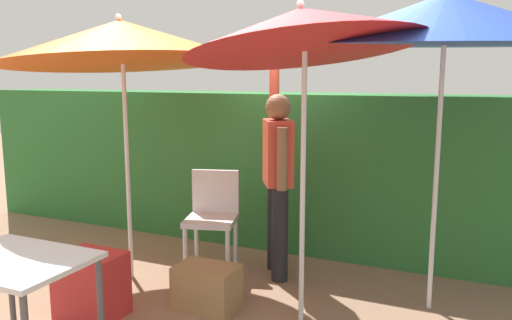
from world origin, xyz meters
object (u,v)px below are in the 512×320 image
object	(u,v)px
person_vendor	(278,171)
cooler_box	(91,285)
umbrella_orange	(446,19)
chair_plastic	(213,213)
umbrella_yellow	(303,30)
crate_cardboard	(207,287)
umbrella_rainbow	(121,42)
folding_table	(15,275)

from	to	relation	value
person_vendor	cooler_box	world-z (taller)	person_vendor
umbrella_orange	chair_plastic	bearing A→B (deg)	178.10
person_vendor	umbrella_yellow	bearing A→B (deg)	-58.39
chair_plastic	crate_cardboard	size ratio (longest dim) A/B	1.92
umbrella_rainbow	cooler_box	size ratio (longest dim) A/B	4.81
umbrella_rainbow	cooler_box	xyz separation A→B (m)	(0.22, -0.72, -1.79)
person_vendor	folding_table	distance (m)	2.28
umbrella_rainbow	person_vendor	size ratio (longest dim) A/B	1.22
folding_table	crate_cardboard	bearing A→B (deg)	70.60
chair_plastic	cooler_box	distance (m)	1.31
umbrella_orange	person_vendor	size ratio (longest dim) A/B	1.26
umbrella_yellow	umbrella_orange	bearing A→B (deg)	37.90
umbrella_yellow	crate_cardboard	world-z (taller)	umbrella_yellow
cooler_box	umbrella_yellow	bearing A→B (deg)	20.45
person_vendor	folding_table	world-z (taller)	person_vendor
cooler_box	chair_plastic	bearing A→B (deg)	75.25
umbrella_orange	chair_plastic	world-z (taller)	umbrella_orange
crate_cardboard	umbrella_yellow	bearing A→B (deg)	5.32
person_vendor	chair_plastic	xyz separation A→B (m)	(-0.61, -0.08, -0.42)
umbrella_orange	crate_cardboard	bearing A→B (deg)	-155.21
crate_cardboard	chair_plastic	bearing A→B (deg)	115.87
umbrella_orange	crate_cardboard	xyz separation A→B (m)	(-1.55, -0.71, -1.97)
person_vendor	folding_table	bearing A→B (deg)	-107.67
chair_plastic	cooler_box	size ratio (longest dim) A/B	1.86
umbrella_yellow	folding_table	size ratio (longest dim) A/B	2.95
umbrella_yellow	umbrella_rainbow	bearing A→B (deg)	173.21
chair_plastic	umbrella_orange	bearing A→B (deg)	-1.90
crate_cardboard	cooler_box	bearing A→B (deg)	-146.70
chair_plastic	folding_table	xyz separation A→B (m)	(-0.08, -2.08, 0.16)
person_vendor	umbrella_orange	bearing A→B (deg)	-6.12
umbrella_orange	cooler_box	bearing A→B (deg)	-152.40
crate_cardboard	folding_table	distance (m)	1.47
umbrella_orange	crate_cardboard	size ratio (longest dim) A/B	5.12
crate_cardboard	folding_table	size ratio (longest dim) A/B	0.58
person_vendor	crate_cardboard	bearing A→B (deg)	-104.96
chair_plastic	folding_table	bearing A→B (deg)	-92.26
chair_plastic	person_vendor	bearing A→B (deg)	7.30
cooler_box	person_vendor	bearing A→B (deg)	54.72
umbrella_yellow	chair_plastic	size ratio (longest dim) A/B	2.65
umbrella_rainbow	chair_plastic	size ratio (longest dim) A/B	2.58
chair_plastic	folding_table	distance (m)	2.09
umbrella_yellow	cooler_box	size ratio (longest dim) A/B	4.94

